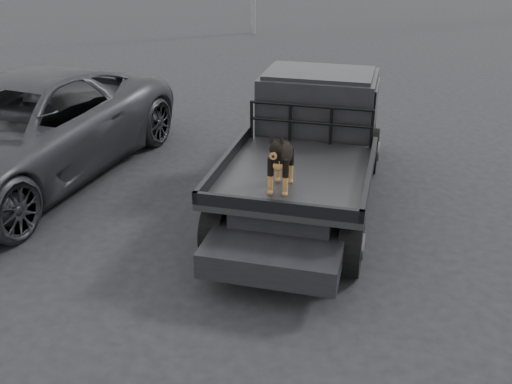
% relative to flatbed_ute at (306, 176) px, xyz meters
% --- Properties ---
extents(ground, '(120.00, 120.00, 0.00)m').
position_rel_flatbed_ute_xyz_m(ground, '(-0.21, -1.89, -0.46)').
color(ground, black).
rests_on(ground, ground).
extents(flatbed_ute, '(2.00, 5.40, 0.92)m').
position_rel_flatbed_ute_xyz_m(flatbed_ute, '(0.00, 0.00, 0.00)').
color(flatbed_ute, black).
rests_on(flatbed_ute, ground).
extents(ute_cab, '(1.72, 1.30, 0.88)m').
position_rel_flatbed_ute_xyz_m(ute_cab, '(-0.00, 0.95, 0.90)').
color(ute_cab, black).
rests_on(ute_cab, flatbed_ute).
extents(headache_rack, '(1.80, 0.08, 0.55)m').
position_rel_flatbed_ute_xyz_m(headache_rack, '(-0.00, 0.20, 0.74)').
color(headache_rack, black).
rests_on(headache_rack, flatbed_ute).
extents(dog, '(0.32, 0.60, 0.74)m').
position_rel_flatbed_ute_xyz_m(dog, '(-0.08, -1.45, 0.83)').
color(dog, black).
rests_on(dog, flatbed_ute).
extents(parked_suv, '(3.30, 6.21, 1.66)m').
position_rel_flatbed_ute_xyz_m(parked_suv, '(-4.60, -0.20, 0.37)').
color(parked_suv, '#2B2B30').
rests_on(parked_suv, ground).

